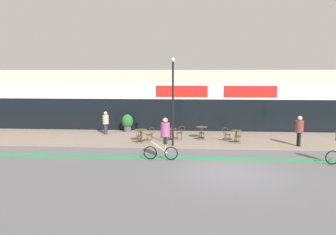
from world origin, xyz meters
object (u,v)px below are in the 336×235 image
Objects in this scene: cafe_chair_1_side at (180,132)px; lamp_post at (173,96)px; cyclist_0 at (164,135)px; pedestrian_near_end at (106,121)px; bistro_table_0 at (141,133)px; cafe_chair_0_side at (151,133)px; cafe_chair_3_near at (238,135)px; cafe_chair_2_near at (202,132)px; cafe_chair_0_near at (139,135)px; cafe_chair_1_near at (170,133)px; bistro_table_2 at (202,130)px; planter_pot at (127,122)px; cafe_chair_3_side at (226,133)px; bistro_table_3 at (236,134)px; pedestrian_far_end at (299,128)px; bistro_table_1 at (171,132)px.

lamp_post reaches higher than cafe_chair_1_side.
cyclist_0 reaches higher than pedestrian_near_end.
bistro_table_0 is 0.63m from cafe_chair_0_side.
cafe_chair_3_near reaches higher than bistro_table_0.
cafe_chair_2_near is 0.55× the size of pedestrian_near_end.
cafe_chair_0_near is 3.87m from cyclist_0.
cafe_chair_1_near is 0.55× the size of pedestrian_near_end.
cafe_chair_0_near is at bearing 87.30° from cafe_chair_3_near.
lamp_post is at bearing -102.99° from cafe_chair_0_near.
bistro_table_2 is 0.63m from cafe_chair_2_near.
cafe_chair_1_near is at bearing -44.30° from planter_pot.
cyclist_0 reaches higher than cafe_chair_3_side.
bistro_table_3 is 3.76m from pedestrian_far_end.
lamp_post reaches higher than bistro_table_2.
bistro_table_2 is 4.37m from cafe_chair_0_near.
bistro_table_1 is 1.07× the size of bistro_table_3.
bistro_table_3 is at bearing -23.03° from pedestrian_far_end.
bistro_table_0 is 0.99× the size of bistro_table_2.
bistro_table_2 is at bearing 139.78° from cafe_chair_3_side.
bistro_table_0 is 0.87× the size of cafe_chair_0_near.
bistro_table_3 is 0.32× the size of cyclist_0.
pedestrian_near_end is at bearing 141.75° from bistro_table_0.
pedestrian_near_end reaches higher than bistro_table_0.
lamp_post is 7.79m from pedestrian_far_end.
bistro_table_2 is 1.52m from cafe_chair_1_side.
cafe_chair_2_near is 1.60m from cafe_chair_3_side.
cafe_chair_1_side is at bearing -40.06° from cafe_chair_1_near.
pedestrian_far_end reaches higher than pedestrian_near_end.
cyclist_0 is at bearing -65.67° from planter_pot.
cafe_chair_0_side is 1.00× the size of cafe_chair_3_near.
lamp_post reaches higher than cafe_chair_0_near.
cyclist_0 reaches higher than cafe_chair_3_near.
cafe_chair_2_near is 0.50× the size of pedestrian_far_end.
cafe_chair_1_side is at bearing -95.92° from cyclist_0.
bistro_table_0 is 2.02m from bistro_table_1.
cyclist_0 reaches higher than cafe_chair_0_side.
cafe_chair_3_side is (5.46, 0.35, -0.03)m from bistro_table_0.
cyclist_0 is (-0.06, -4.74, 0.65)m from bistro_table_1.
cafe_chair_3_side is at bearing -23.98° from planter_pot.
planter_pot reaches higher than cafe_chair_3_side.
planter_pot is (-2.18, 3.47, 0.18)m from cafe_chair_0_side.
cafe_chair_0_side and cafe_chair_3_near have the same top height.
bistro_table_2 reaches higher than bistro_table_3.
bistro_table_0 is at bearing 81.42° from cafe_chair_3_near.
cafe_chair_1_near is 7.84m from pedestrian_far_end.
cafe_chair_1_near is 0.50× the size of pedestrian_far_end.
planter_pot is (-7.63, 3.11, 0.19)m from bistro_table_3.
cafe_chair_1_side is 2.99m from cafe_chair_3_side.
cafe_chair_2_near is (-0.01, -0.63, -0.04)m from bistro_table_2.
pedestrian_far_end is at bearing -4.29° from bistro_table_0.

